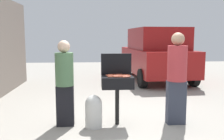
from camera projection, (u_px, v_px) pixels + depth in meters
name	position (u px, v px, depth m)	size (l,w,h in m)	color
ground_plane	(121.00, 121.00, 5.10)	(24.00, 24.00, 0.00)	#9E998E
bbq_grill	(117.00, 84.00, 4.84)	(0.60, 0.44, 0.94)	black
grill_lid_open	(116.00, 64.00, 5.01)	(0.60, 0.05, 0.42)	black
hot_dog_0	(116.00, 76.00, 4.79)	(0.03, 0.03, 0.13)	#C6593D
hot_dog_1	(112.00, 75.00, 4.94)	(0.03, 0.03, 0.13)	#AD4228
hot_dog_2	(118.00, 77.00, 4.69)	(0.03, 0.03, 0.13)	#AD4228
hot_dog_3	(118.00, 76.00, 4.73)	(0.03, 0.03, 0.13)	#AD4228
hot_dog_4	(123.00, 76.00, 4.81)	(0.03, 0.03, 0.13)	#B74C33
hot_dog_5	(111.00, 77.00, 4.70)	(0.03, 0.03, 0.13)	#AD4228
hot_dog_6	(127.00, 75.00, 4.86)	(0.03, 0.03, 0.13)	#AD4228
hot_dog_7	(126.00, 77.00, 4.68)	(0.03, 0.03, 0.13)	#C6593D
hot_dog_8	(109.00, 75.00, 4.87)	(0.03, 0.03, 0.13)	#C6593D
hot_dog_9	(125.00, 75.00, 4.91)	(0.03, 0.03, 0.13)	#AD4228
hot_dog_10	(124.00, 76.00, 4.77)	(0.03, 0.03, 0.13)	#AD4228
hot_dog_11	(118.00, 75.00, 4.89)	(0.03, 0.03, 0.13)	#C6593D
hot_dog_12	(127.00, 76.00, 4.74)	(0.03, 0.03, 0.13)	#B74C33
hot_dog_13	(111.00, 76.00, 4.75)	(0.03, 0.03, 0.13)	#AD4228
hot_dog_14	(119.00, 75.00, 4.95)	(0.03, 0.03, 0.13)	#AD4228
hot_dog_15	(125.00, 77.00, 4.71)	(0.03, 0.03, 0.13)	#AD4228
propane_tank	(94.00, 111.00, 4.73)	(0.32, 0.32, 0.62)	silver
person_left	(65.00, 80.00, 4.75)	(0.34, 0.34, 1.63)	black
person_right	(177.00, 75.00, 4.86)	(0.37, 0.37, 1.77)	#333847
parked_minivan	(156.00, 54.00, 9.91)	(2.25, 4.51, 2.02)	maroon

